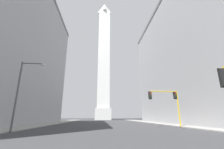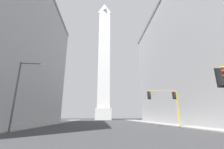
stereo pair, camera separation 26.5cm
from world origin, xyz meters
name	(u,v)px [view 1 (the left image)]	position (x,y,z in m)	size (l,w,h in m)	color
sidewalk_left	(36,125)	(-13.76, 30.51, 0.07)	(5.00, 101.69, 0.15)	gray
sidewalk_right	(175,125)	(13.76, 30.51, 0.07)	(5.00, 101.69, 0.15)	gray
obelisk	(104,58)	(0.00, 84.74, 36.45)	(8.67, 8.67, 75.93)	silver
traffic_light_mid_right	(168,99)	(9.57, 23.64, 4.47)	(5.09, 0.50, 5.86)	yellow
street_lamp	(22,87)	(-10.54, 16.75, 4.85)	(2.84, 0.36, 7.87)	#4C4C51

